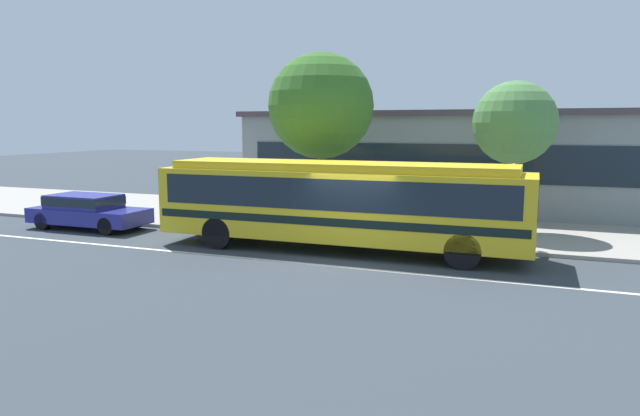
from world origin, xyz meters
TOP-DOWN VIEW (x-y plane):
  - ground_plane at (0.00, 0.00)m, footprint 120.00×120.00m
  - sidewalk_slab at (0.00, 6.51)m, footprint 60.00×8.00m
  - lane_stripe_center at (0.00, -0.80)m, footprint 56.00×0.16m
  - transit_bus at (-0.79, 1.16)m, footprint 11.49×2.55m
  - sedan_behind_bus at (-10.91, 1.39)m, footprint 4.54×1.83m
  - pedestrian_waiting_near_sign at (2.70, 4.32)m, footprint 0.46×0.46m
  - pedestrian_walking_along_curb at (-5.39, 3.28)m, footprint 0.44×0.44m
  - pedestrian_standing_by_tree at (-1.07, 4.27)m, footprint 0.39×0.39m
  - bus_stop_sign at (4.15, 3.26)m, footprint 0.09×0.44m
  - street_tree_near_stop at (-2.81, 4.80)m, footprint 3.92×3.92m
  - street_tree_mid_block at (4.00, 5.79)m, footprint 2.87×2.87m
  - station_building at (1.91, 11.92)m, footprint 20.54×7.28m

SIDE VIEW (x-z plane):
  - ground_plane at x=0.00m, z-range 0.00..0.00m
  - lane_stripe_center at x=0.00m, z-range 0.00..0.01m
  - sidewalk_slab at x=0.00m, z-range 0.00..0.12m
  - sedan_behind_bus at x=-10.91m, z-range 0.08..1.37m
  - pedestrian_walking_along_curb at x=-5.39m, z-range 0.25..1.88m
  - pedestrian_waiting_near_sign at x=2.70m, z-range 0.26..1.91m
  - pedestrian_standing_by_tree at x=-1.07m, z-range 0.26..1.96m
  - transit_bus at x=-0.79m, z-range 0.23..2.97m
  - bus_stop_sign at x=4.15m, z-range 0.48..3.06m
  - station_building at x=1.91m, z-range 0.01..4.51m
  - street_tree_mid_block at x=4.00m, z-range 1.29..6.56m
  - street_tree_near_stop at x=-2.81m, z-range 1.36..7.78m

